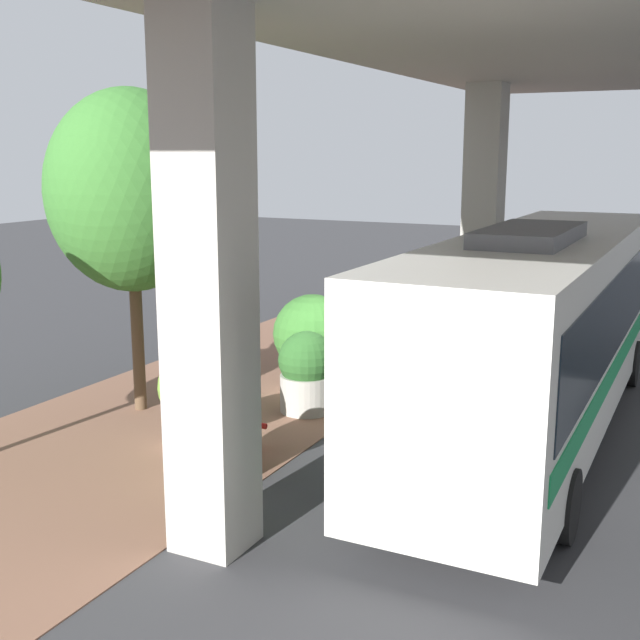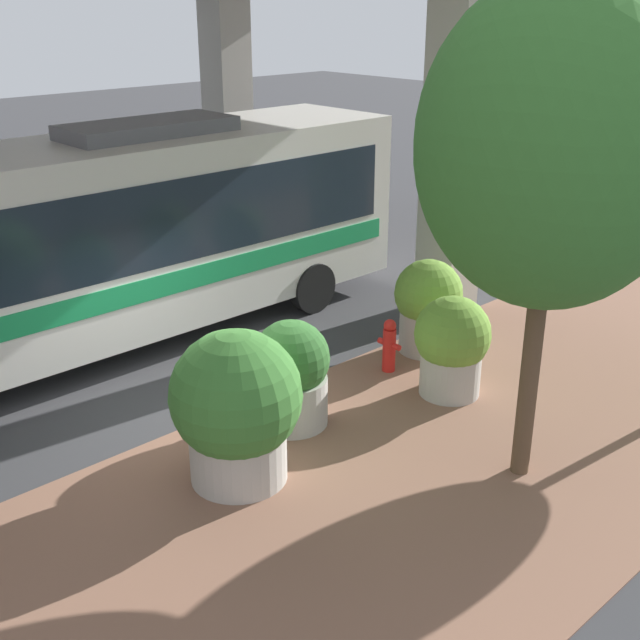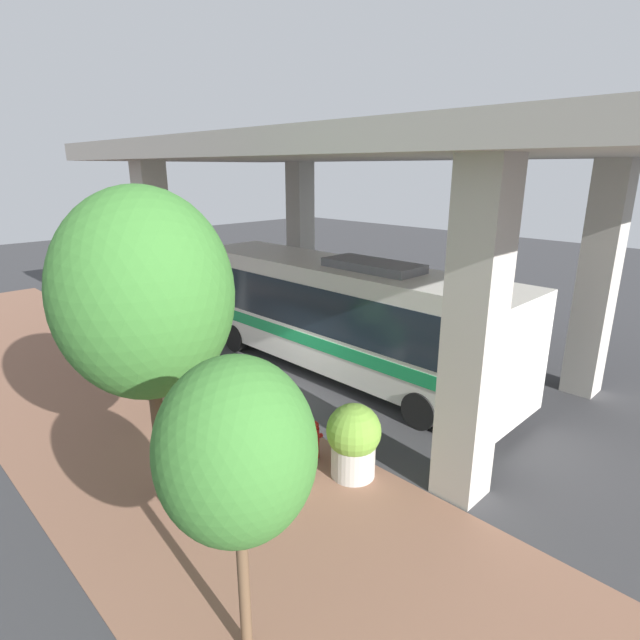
% 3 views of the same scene
% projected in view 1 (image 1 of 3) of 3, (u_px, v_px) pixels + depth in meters
% --- Properties ---
extents(ground_plane, '(80.00, 80.00, 0.00)m').
position_uv_depth(ground_plane, '(368.00, 406.00, 16.09)').
color(ground_plane, '#38383A').
rests_on(ground_plane, ground).
extents(sidewalk_strip, '(6.00, 40.00, 0.02)m').
position_uv_depth(sidewalk_strip, '(241.00, 387.00, 17.40)').
color(sidewalk_strip, '#845B47').
rests_on(sidewalk_strip, ground).
extents(overpass, '(9.40, 20.40, 7.29)m').
position_uv_depth(overpass, '(599.00, 64.00, 13.02)').
color(overpass, '#ADA89E').
rests_on(overpass, ground).
extents(bus, '(2.68, 11.86, 3.85)m').
position_uv_depth(bus, '(540.00, 323.00, 13.99)').
color(bus, silver).
rests_on(bus, ground).
extents(fire_hydrant, '(0.45, 0.22, 0.93)m').
position_uv_depth(fire_hydrant, '(255.00, 426.00, 13.54)').
color(fire_hydrant, red).
rests_on(fire_hydrant, ground).
extents(planter_front, '(1.68, 1.68, 2.06)m').
position_uv_depth(planter_front, '(313.00, 341.00, 17.08)').
color(planter_front, '#ADA89E').
rests_on(planter_front, ground).
extents(planter_middle, '(1.18, 1.18, 1.62)m').
position_uv_depth(planter_middle, '(192.00, 397.00, 13.90)').
color(planter_middle, '#ADA89E').
rests_on(planter_middle, ground).
extents(planter_back, '(1.18, 1.18, 1.68)m').
position_uv_depth(planter_back, '(224.00, 423.00, 12.46)').
color(planter_back, '#ADA89E').
rests_on(planter_back, ground).
extents(planter_extra, '(1.12, 1.12, 1.61)m').
position_uv_depth(planter_extra, '(307.00, 372.00, 15.60)').
color(planter_extra, '#ADA89E').
rests_on(planter_extra, ground).
extents(street_tree_far, '(3.16, 3.16, 6.19)m').
position_uv_depth(street_tree_far, '(131.00, 192.00, 15.03)').
color(street_tree_far, brown).
rests_on(street_tree_far, ground).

